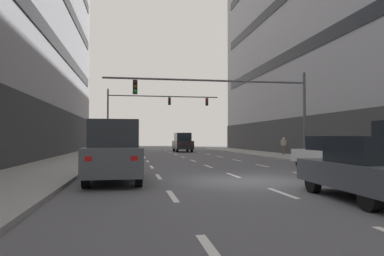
# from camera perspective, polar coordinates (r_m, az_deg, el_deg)

# --- Properties ---
(ground_plane) EXTENTS (120.00, 120.00, 0.00)m
(ground_plane) POSITION_cam_1_polar(r_m,az_deg,el_deg) (13.59, 9.00, -8.34)
(ground_plane) COLOR #515156
(sidewalk_left) EXTENTS (3.90, 80.00, 0.14)m
(sidewalk_left) POSITION_cam_1_polar(r_m,az_deg,el_deg) (13.49, -27.26, -7.93)
(sidewalk_left) COLOR gray
(sidewalk_left) RESTS_ON ground
(lane_stripe_l1_s2) EXTENTS (0.16, 2.00, 0.01)m
(lane_stripe_l1_s2) POSITION_cam_1_polar(r_m,az_deg,el_deg) (5.16, 3.58, -19.51)
(lane_stripe_l1_s2) COLOR silver
(lane_stripe_l1_s2) RESTS_ON ground
(lane_stripe_l1_s3) EXTENTS (0.16, 2.00, 0.01)m
(lane_stripe_l1_s3) POSITION_cam_1_polar(r_m,az_deg,el_deg) (9.97, -3.16, -10.78)
(lane_stripe_l1_s3) COLOR silver
(lane_stripe_l1_s3) RESTS_ON ground
(lane_stripe_l1_s4) EXTENTS (0.16, 2.00, 0.01)m
(lane_stripe_l1_s4) POSITION_cam_1_polar(r_m,az_deg,el_deg) (14.91, -5.37, -7.74)
(lane_stripe_l1_s4) COLOR silver
(lane_stripe_l1_s4) RESTS_ON ground
(lane_stripe_l1_s5) EXTENTS (0.16, 2.00, 0.01)m
(lane_stripe_l1_s5) POSITION_cam_1_polar(r_m,az_deg,el_deg) (19.88, -6.47, -6.21)
(lane_stripe_l1_s5) COLOR silver
(lane_stripe_l1_s5) RESTS_ON ground
(lane_stripe_l1_s6) EXTENTS (0.16, 2.00, 0.01)m
(lane_stripe_l1_s6) POSITION_cam_1_polar(r_m,az_deg,el_deg) (24.86, -7.13, -5.29)
(lane_stripe_l1_s6) COLOR silver
(lane_stripe_l1_s6) RESTS_ON ground
(lane_stripe_l1_s7) EXTENTS (0.16, 2.00, 0.01)m
(lane_stripe_l1_s7) POSITION_cam_1_polar(r_m,az_deg,el_deg) (29.85, -7.56, -4.67)
(lane_stripe_l1_s7) COLOR silver
(lane_stripe_l1_s7) RESTS_ON ground
(lane_stripe_l1_s8) EXTENTS (0.16, 2.00, 0.01)m
(lane_stripe_l1_s8) POSITION_cam_1_polar(r_m,az_deg,el_deg) (34.84, -7.87, -4.24)
(lane_stripe_l1_s8) COLOR silver
(lane_stripe_l1_s8) RESTS_ON ground
(lane_stripe_l1_s9) EXTENTS (0.16, 2.00, 0.01)m
(lane_stripe_l1_s9) POSITION_cam_1_polar(r_m,az_deg,el_deg) (39.83, -8.10, -3.91)
(lane_stripe_l1_s9) COLOR silver
(lane_stripe_l1_s9) RESTS_ON ground
(lane_stripe_l1_s10) EXTENTS (0.16, 2.00, 0.01)m
(lane_stripe_l1_s10) POSITION_cam_1_polar(r_m,az_deg,el_deg) (44.83, -8.28, -3.65)
(lane_stripe_l1_s10) COLOR silver
(lane_stripe_l1_s10) RESTS_ON ground
(lane_stripe_l2_s3) EXTENTS (0.16, 2.00, 0.01)m
(lane_stripe_l2_s3) POSITION_cam_1_polar(r_m,az_deg,el_deg) (10.81, 14.19, -10.02)
(lane_stripe_l2_s3) COLOR silver
(lane_stripe_l2_s3) RESTS_ON ground
(lane_stripe_l2_s4) EXTENTS (0.16, 2.00, 0.01)m
(lane_stripe_l2_s4) POSITION_cam_1_polar(r_m,az_deg,el_deg) (15.48, 6.61, -7.51)
(lane_stripe_l2_s4) COLOR silver
(lane_stripe_l2_s4) RESTS_ON ground
(lane_stripe_l2_s5) EXTENTS (0.16, 2.00, 0.01)m
(lane_stripe_l2_s5) POSITION_cam_1_polar(r_m,az_deg,el_deg) (20.31, 2.62, -6.12)
(lane_stripe_l2_s5) COLOR silver
(lane_stripe_l2_s5) RESTS_ON ground
(lane_stripe_l2_s6) EXTENTS (0.16, 2.00, 0.01)m
(lane_stripe_l2_s6) POSITION_cam_1_polar(r_m,az_deg,el_deg) (25.21, 0.18, -5.25)
(lane_stripe_l2_s6) COLOR silver
(lane_stripe_l2_s6) RESTS_ON ground
(lane_stripe_l2_s7) EXTENTS (0.16, 2.00, 0.01)m
(lane_stripe_l2_s7) POSITION_cam_1_polar(r_m,az_deg,el_deg) (30.14, -1.46, -4.66)
(lane_stripe_l2_s7) COLOR silver
(lane_stripe_l2_s7) RESTS_ON ground
(lane_stripe_l2_s8) EXTENTS (0.16, 2.00, 0.01)m
(lane_stripe_l2_s8) POSITION_cam_1_polar(r_m,az_deg,el_deg) (35.09, -2.64, -4.23)
(lane_stripe_l2_s8) COLOR silver
(lane_stripe_l2_s8) RESTS_ON ground
(lane_stripe_l2_s9) EXTENTS (0.16, 2.00, 0.01)m
(lane_stripe_l2_s9) POSITION_cam_1_polar(r_m,az_deg,el_deg) (40.05, -3.52, -3.91)
(lane_stripe_l2_s9) COLOR silver
(lane_stripe_l2_s9) RESTS_ON ground
(lane_stripe_l2_s10) EXTENTS (0.16, 2.00, 0.01)m
(lane_stripe_l2_s10) POSITION_cam_1_polar(r_m,az_deg,el_deg) (45.02, -4.21, -3.66)
(lane_stripe_l2_s10) COLOR silver
(lane_stripe_l2_s10) RESTS_ON ground
(lane_stripe_l3_s3) EXTENTS (0.16, 2.00, 0.01)m
(lane_stripe_l3_s3) POSITION_cam_1_polar(r_m,az_deg,el_deg) (12.44, 27.93, -8.77)
(lane_stripe_l3_s3) COLOR silver
(lane_stripe_l3_s3) RESTS_ON ground
(lane_stripe_l3_s4) EXTENTS (0.16, 2.00, 0.01)m
(lane_stripe_l3_s4) POSITION_cam_1_polar(r_m,az_deg,el_deg) (16.66, 17.29, -7.03)
(lane_stripe_l3_s4) COLOR silver
(lane_stripe_l3_s4) RESTS_ON ground
(lane_stripe_l3_s5) EXTENTS (0.16, 2.00, 0.01)m
(lane_stripe_l3_s5) POSITION_cam_1_polar(r_m,az_deg,el_deg) (21.22, 11.12, -5.89)
(lane_stripe_l3_s5) COLOR silver
(lane_stripe_l3_s5) RESTS_ON ground
(lane_stripe_l3_s6) EXTENTS (0.16, 2.00, 0.01)m
(lane_stripe_l3_s6) POSITION_cam_1_polar(r_m,az_deg,el_deg) (25.95, 7.18, -5.13)
(lane_stripe_l3_s6) COLOR silver
(lane_stripe_l3_s6) RESTS_ON ground
(lane_stripe_l3_s7) EXTENTS (0.16, 2.00, 0.01)m
(lane_stripe_l3_s7) POSITION_cam_1_polar(r_m,az_deg,el_deg) (30.76, 4.46, -4.59)
(lane_stripe_l3_s7) COLOR silver
(lane_stripe_l3_s7) RESTS_ON ground
(lane_stripe_l3_s8) EXTENTS (0.16, 2.00, 0.01)m
(lane_stripe_l3_s8) POSITION_cam_1_polar(r_m,az_deg,el_deg) (35.62, 2.49, -4.19)
(lane_stripe_l3_s8) COLOR silver
(lane_stripe_l3_s8) RESTS_ON ground
(lane_stripe_l3_s9) EXTENTS (0.16, 2.00, 0.01)m
(lane_stripe_l3_s9) POSITION_cam_1_polar(r_m,az_deg,el_deg) (40.52, 0.99, -3.89)
(lane_stripe_l3_s9) COLOR silver
(lane_stripe_l3_s9) RESTS_ON ground
(lane_stripe_l3_s10) EXTENTS (0.16, 2.00, 0.01)m
(lane_stripe_l3_s10) POSITION_cam_1_polar(r_m,az_deg,el_deg) (45.44, -0.19, -3.64)
(lane_stripe_l3_s10) COLOR silver
(lane_stripe_l3_s10) RESTS_ON ground
(car_driving_0) EXTENTS (1.97, 4.61, 2.22)m
(car_driving_0) POSITION_cam_1_polar(r_m,az_deg,el_deg) (13.23, -12.31, -3.70)
(car_driving_0) COLOR black
(car_driving_0) RESTS_ON ground
(car_driving_1) EXTENTS (2.02, 4.43, 1.63)m
(car_driving_1) POSITION_cam_1_polar(r_m,az_deg,el_deg) (10.19, 26.21, -5.89)
(car_driving_1) COLOR black
(car_driving_1) RESTS_ON ground
(car_driving_2) EXTENTS (1.95, 4.58, 2.21)m
(car_driving_2) POSITION_cam_1_polar(r_m,az_deg,el_deg) (41.61, -1.52, -2.32)
(car_driving_2) COLOR black
(car_driving_2) RESTS_ON ground
(car_driving_3) EXTENTS (1.92, 4.32, 1.60)m
(car_driving_3) POSITION_cam_1_polar(r_m,az_deg,el_deg) (36.83, -10.38, -2.86)
(car_driving_3) COLOR black
(car_driving_3) RESTS_ON ground
(car_parked_2) EXTENTS (2.01, 4.57, 1.69)m
(car_parked_2) POSITION_cam_1_polar(r_m,az_deg,el_deg) (18.96, 20.98, -3.82)
(car_parked_2) COLOR black
(car_parked_2) RESTS_ON ground
(traffic_signal_0) EXTENTS (12.90, 0.35, 5.73)m
(traffic_signal_0) POSITION_cam_1_polar(r_m,az_deg,el_deg) (22.72, 7.48, 4.92)
(traffic_signal_0) COLOR #4C4C51
(traffic_signal_0) RESTS_ON sidewalk_right
(traffic_signal_1) EXTENTS (12.15, 0.35, 6.76)m
(traffic_signal_1) POSITION_cam_1_polar(r_m,az_deg,el_deg) (39.28, -7.04, 3.30)
(traffic_signal_1) COLOR #4C4C51
(traffic_signal_1) RESTS_ON sidewalk_left
(pedestrian_1) EXTENTS (0.44, 0.37, 1.54)m
(pedestrian_1) POSITION_cam_1_polar(r_m,az_deg,el_deg) (33.04, 14.43, -2.57)
(pedestrian_1) COLOR brown
(pedestrian_1) RESTS_ON sidewalk_right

